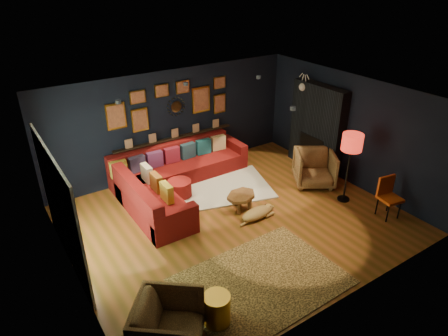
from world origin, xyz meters
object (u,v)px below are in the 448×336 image
floor_lamp (352,145)px  gold_stool (217,309)px  sectional (170,179)px  dog (257,211)px  armchair_left (168,324)px  coffee_table (241,197)px  pouf (180,188)px  orange_chair (388,194)px  armchair_right (315,167)px

floor_lamp → gold_stool: bearing=-162.5°
sectional → dog: (1.01, -2.01, -0.15)m
sectional → gold_stool: size_ratio=6.69×
sectional → armchair_left: 4.32m
coffee_table → gold_stool: gold_stool is taller
dog → floor_lamp: bearing=-17.0°
sectional → pouf: (0.08, -0.31, -0.11)m
orange_chair → gold_stool: bearing=-164.7°
armchair_left → orange_chair: armchair_left is taller
armchair_right → gold_stool: 4.79m
gold_stool → dog: (2.16, 1.83, -0.08)m
sectional → floor_lamp: 4.12m
armchair_left → gold_stool: armchair_left is taller
dog → pouf: bearing=114.4°
armchair_left → gold_stool: bearing=-49.5°
sectional → coffee_table: 1.81m
armchair_left → coffee_table: bearing=-12.0°
armchair_left → armchair_right: (5.00, 2.29, 0.01)m
gold_stool → floor_lamp: size_ratio=0.32×
gold_stool → coffee_table: bearing=47.7°
coffee_table → armchair_right: (2.14, -0.02, 0.14)m
armchair_left → orange_chair: (5.31, 0.48, 0.07)m
pouf → armchair_left: armchair_left is taller
orange_chair → dog: size_ratio=0.87×
armchair_right → dog: 2.12m
dog → orange_chair: bearing=-34.2°
pouf → armchair_left: 4.09m
coffee_table → orange_chair: bearing=-36.6°
sectional → floor_lamp: size_ratio=2.12×
orange_chair → floor_lamp: 1.25m
sectional → coffee_table: size_ratio=4.03×
pouf → armchair_left: bearing=-119.6°
gold_stool → floor_lamp: 4.61m
pouf → armchair_left: (-2.02, -3.55, 0.24)m
gold_stool → orange_chair: 4.56m
coffee_table → armchair_left: (-2.86, -2.30, 0.13)m
floor_lamp → orange_chair: bearing=-73.6°
armchair_right → dog: bearing=-135.1°
sectional → gold_stool: 4.01m
sectional → pouf: sectional is taller
coffee_table → armchair_left: 3.67m
coffee_table → pouf: (-0.84, 1.25, -0.11)m
armchair_left → floor_lamp: bearing=-35.7°
coffee_table → floor_lamp: floor_lamp is taller
coffee_table → dog: size_ratio=0.83×
armchair_left → pouf: bearing=9.6°
orange_chair → sectional: bearing=144.5°
coffee_table → orange_chair: size_ratio=0.96×
armchair_right → gold_stool: bearing=-118.8°
pouf → floor_lamp: bearing=-35.8°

